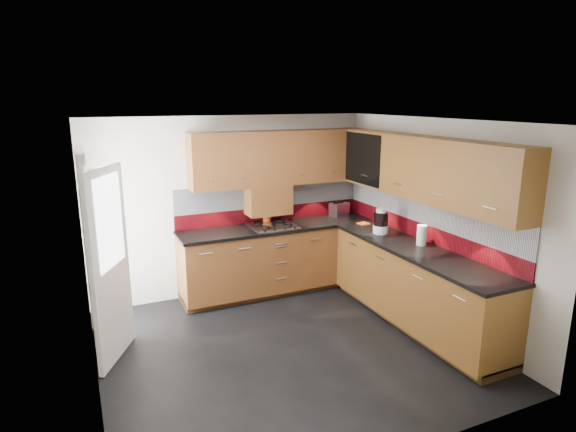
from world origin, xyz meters
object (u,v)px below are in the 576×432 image
gas_hob (273,226)px  utensil_pot (267,216)px  toaster (339,209)px  food_processor (381,222)px

gas_hob → utensil_pot: (0.00, 0.22, 0.08)m
utensil_pot → toaster: 1.13m
gas_hob → toaster: 1.14m
toaster → gas_hob: bearing=-170.9°
toaster → food_processor: bearing=-90.1°
utensil_pot → gas_hob: bearing=-90.2°
gas_hob → toaster: toaster is taller
gas_hob → utensil_pot: utensil_pot is taller
toaster → utensil_pot: bearing=177.7°
food_processor → utensil_pot: bearing=136.0°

